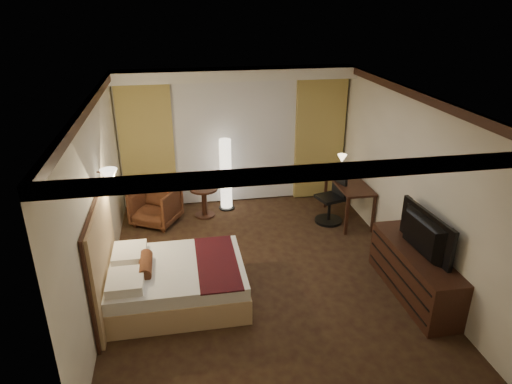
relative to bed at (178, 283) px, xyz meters
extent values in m
cube|color=black|center=(1.27, 0.52, -0.27)|extent=(4.50, 5.50, 0.01)
cube|color=white|center=(1.27, 0.52, 2.43)|extent=(4.50, 5.50, 0.01)
cube|color=beige|center=(1.27, 3.27, 1.08)|extent=(4.50, 0.02, 2.70)
cube|color=beige|center=(-0.98, 0.52, 1.08)|extent=(0.02, 5.50, 2.70)
cube|color=beige|center=(3.52, 0.52, 1.08)|extent=(0.02, 5.50, 2.70)
cube|color=white|center=(1.27, 3.02, 2.33)|extent=(4.50, 0.50, 0.20)
cube|color=silver|center=(1.27, 3.19, 0.98)|extent=(2.48, 0.04, 2.45)
cube|color=tan|center=(-0.43, 3.13, 0.98)|extent=(1.00, 0.14, 2.45)
cube|color=tan|center=(2.97, 3.13, 0.98)|extent=(1.00, 0.14, 2.45)
imported|color=#452614|center=(-0.34, 2.42, 0.12)|extent=(1.00, 0.98, 0.77)
imported|color=black|center=(3.24, -0.46, 0.78)|extent=(0.74, 1.21, 0.15)
camera|label=1|loc=(0.13, -5.39, 3.64)|focal=32.00mm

